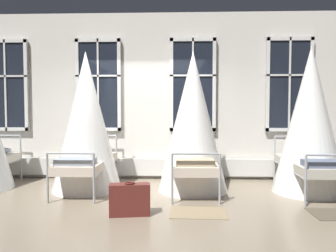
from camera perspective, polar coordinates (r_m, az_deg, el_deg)
name	(u,v)px	position (r m, az deg, el deg)	size (l,w,h in m)	color
ground	(138,194)	(5.90, -5.20, -11.55)	(21.16, 21.16, 0.00)	gray
back_wall_with_windows	(146,96)	(7.12, -3.80, 5.08)	(10.74, 0.10, 3.47)	silver
window_bank	(145,126)	(7.00, -3.89, 0.06)	(6.90, 0.10, 2.86)	black
cot_second	(86,124)	(6.21, -13.78, 0.41)	(1.25, 1.82, 2.51)	#9EA3A8
cot_third	(193,124)	(6.00, 4.27, 0.35)	(1.25, 1.83, 2.50)	#9EA3A8
cot_fourth	(310,122)	(6.33, 23.10, 0.61)	(1.25, 1.83, 2.58)	#9EA3A8
rug_third	(198,213)	(4.90, 5.19, -14.53)	(0.80, 0.56, 0.01)	#8E7A5B
suitcase_dark	(130,199)	(4.75, -6.57, -12.36)	(0.58, 0.29, 0.47)	#5B231E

